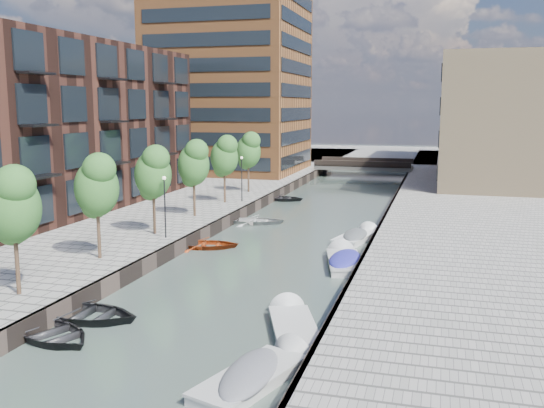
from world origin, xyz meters
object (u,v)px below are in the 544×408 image
at_px(sloop_0, 51,339).
at_px(car, 452,170).
at_px(tree_4, 194,162).
at_px(tree_6, 248,149).
at_px(motorboat_3, 344,261).
at_px(sloop_1, 88,320).
at_px(motorboat_1, 258,375).
at_px(sloop_3, 258,224).
at_px(tree_1, 13,203).
at_px(sloop_2, 207,248).
at_px(bridge, 364,166).
at_px(sloop_4, 282,200).
at_px(motorboat_4, 358,237).
at_px(tree_5, 224,155).
at_px(tree_3, 153,171).
at_px(tree_2, 96,184).
at_px(motorboat_2, 292,326).

distance_m(sloop_0, car, 60.23).
bearing_deg(tree_4, tree_6, 90.00).
height_order(sloop_0, motorboat_3, motorboat_3).
bearing_deg(sloop_1, motorboat_1, -111.78).
bearing_deg(car, sloop_3, -104.39).
height_order(tree_1, tree_4, same).
distance_m(tree_6, sloop_2, 21.04).
height_order(tree_1, sloop_1, tree_1).
xyz_separation_m(bridge, motorboat_1, (4.31, -64.61, -1.17)).
distance_m(sloop_0, sloop_4, 38.84).
xyz_separation_m(sloop_0, sloop_1, (0.17, 2.45, 0.00)).
height_order(tree_1, motorboat_1, tree_1).
relative_size(sloop_0, motorboat_1, 0.83).
relative_size(bridge, motorboat_4, 2.38).
xyz_separation_m(tree_6, motorboat_1, (12.81, -38.61, -5.09)).
relative_size(tree_5, sloop_2, 1.36).
height_order(tree_4, sloop_2, tree_4).
relative_size(tree_3, sloop_2, 1.36).
bearing_deg(sloop_4, sloop_3, -174.97).
height_order(tree_6, car, tree_6).
xyz_separation_m(sloop_0, car, (16.82, 57.81, 1.68)).
distance_m(tree_1, tree_6, 35.00).
height_order(sloop_1, sloop_3, sloop_1).
bearing_deg(tree_4, tree_1, -90.00).
height_order(tree_2, car, tree_2).
bearing_deg(car, tree_5, -113.82).
bearing_deg(sloop_4, tree_6, 116.72).
relative_size(tree_5, sloop_4, 1.34).
distance_m(tree_2, sloop_0, 11.16).
bearing_deg(motorboat_4, sloop_0, -113.59).
height_order(tree_6, motorboat_4, tree_6).
xyz_separation_m(sloop_0, motorboat_2, (9.48, 3.98, 0.10)).
bearing_deg(tree_6, sloop_4, 27.16).
height_order(sloop_0, sloop_1, sloop_1).
bearing_deg(tree_3, sloop_2, 15.10).
xyz_separation_m(sloop_4, car, (17.00, 18.97, 1.68)).
bearing_deg(motorboat_1, sloop_2, 116.73).
relative_size(tree_2, motorboat_3, 1.01).
distance_m(tree_4, sloop_1, 21.74).
distance_m(motorboat_2, motorboat_4, 18.58).
height_order(sloop_1, car, car).
height_order(tree_6, sloop_0, tree_6).
xyz_separation_m(tree_4, sloop_2, (3.47, -6.06, -5.31)).
height_order(tree_3, car, tree_3).
bearing_deg(tree_2, sloop_1, -63.05).
relative_size(tree_1, tree_3, 1.00).
height_order(sloop_0, sloop_2, sloop_0).
relative_size(sloop_0, motorboat_4, 0.86).
relative_size(tree_6, sloop_2, 1.36).
height_order(motorboat_1, motorboat_4, motorboat_1).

